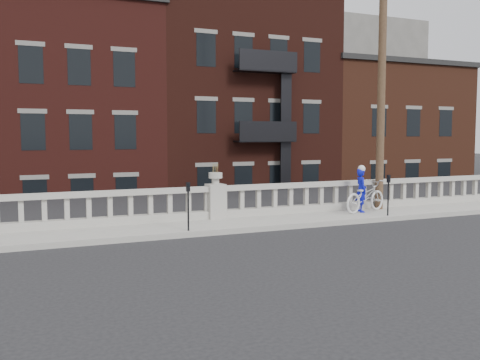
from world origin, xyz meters
name	(u,v)px	position (x,y,z in m)	size (l,w,h in m)	color
ground	(272,246)	(0.00, 0.00, 0.00)	(120.00, 120.00, 0.00)	black
sidewalk	(227,225)	(0.00, 3.00, 0.07)	(32.00, 2.20, 0.15)	gray
balustrade	(216,203)	(0.00, 3.95, 0.64)	(28.00, 0.34, 1.03)	gray
planter_pedestal	(216,197)	(0.00, 3.95, 0.83)	(0.55, 0.55, 1.76)	gray
lower_level	(118,138)	(0.56, 23.04, 2.63)	(80.00, 44.00, 20.80)	#605E59
utility_pole	(382,67)	(6.20, 3.60, 5.24)	(1.60, 0.28, 10.00)	#422D1E
parking_meter_c	(188,201)	(-1.51, 2.15, 1.00)	(0.10, 0.09, 1.36)	black
parking_meter_d	(388,190)	(5.42, 2.15, 1.00)	(0.10, 0.09, 1.36)	black
bicycle	(365,196)	(5.26, 3.17, 0.70)	(0.73, 2.09, 1.10)	silver
cyclist	(361,190)	(5.11, 3.20, 0.91)	(0.55, 0.36, 1.52)	#0C11B4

